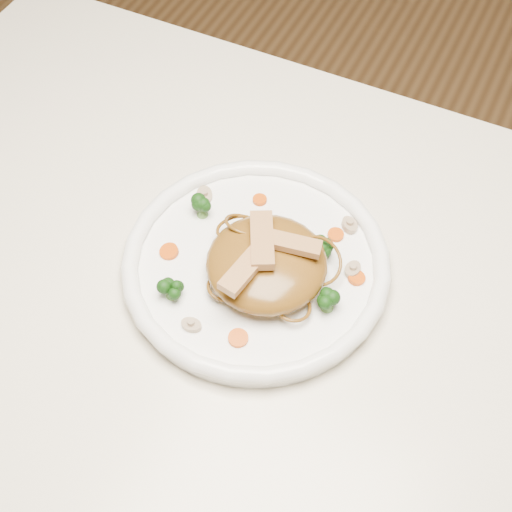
% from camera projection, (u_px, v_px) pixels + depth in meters
% --- Properties ---
extents(table, '(1.20, 0.80, 0.75)m').
position_uv_depth(table, '(265.00, 354.00, 0.89)').
color(table, beige).
rests_on(table, ground).
extents(plate, '(0.40, 0.40, 0.02)m').
position_uv_depth(plate, '(256.00, 267.00, 0.83)').
color(plate, white).
rests_on(plate, table).
extents(noodle_mound, '(0.16, 0.16, 0.04)m').
position_uv_depth(noodle_mound, '(267.00, 263.00, 0.80)').
color(noodle_mound, brown).
rests_on(noodle_mound, plate).
extents(chicken_a, '(0.07, 0.03, 0.01)m').
position_uv_depth(chicken_a, '(292.00, 244.00, 0.78)').
color(chicken_a, tan).
rests_on(chicken_a, noodle_mound).
extents(chicken_b, '(0.06, 0.08, 0.01)m').
position_uv_depth(chicken_b, '(262.00, 240.00, 0.78)').
color(chicken_b, tan).
rests_on(chicken_b, noodle_mound).
extents(chicken_c, '(0.03, 0.07, 0.01)m').
position_uv_depth(chicken_c, '(245.00, 269.00, 0.76)').
color(chicken_c, tan).
rests_on(chicken_c, noodle_mound).
extents(broccoli_0, '(0.04, 0.04, 0.03)m').
position_uv_depth(broccoli_0, '(324.00, 246.00, 0.82)').
color(broccoli_0, '#123F0D').
rests_on(broccoli_0, plate).
extents(broccoli_1, '(0.03, 0.03, 0.03)m').
position_uv_depth(broccoli_1, '(202.00, 205.00, 0.85)').
color(broccoli_1, '#123F0D').
rests_on(broccoli_1, plate).
extents(broccoli_2, '(0.03, 0.03, 0.03)m').
position_uv_depth(broccoli_2, '(171.00, 288.00, 0.79)').
color(broccoli_2, '#123F0D').
rests_on(broccoli_2, plate).
extents(broccoli_3, '(0.04, 0.04, 0.03)m').
position_uv_depth(broccoli_3, '(328.00, 300.00, 0.78)').
color(broccoli_3, '#123F0D').
rests_on(broccoli_3, plate).
extents(carrot_0, '(0.02, 0.02, 0.00)m').
position_uv_depth(carrot_0, '(336.00, 235.00, 0.85)').
color(carrot_0, '#C74C07').
rests_on(carrot_0, plate).
extents(carrot_1, '(0.02, 0.02, 0.00)m').
position_uv_depth(carrot_1, '(169.00, 252.00, 0.83)').
color(carrot_1, '#C74C07').
rests_on(carrot_1, plate).
extents(carrot_2, '(0.02, 0.02, 0.00)m').
position_uv_depth(carrot_2, '(357.00, 278.00, 0.81)').
color(carrot_2, '#C74C07').
rests_on(carrot_2, plate).
extents(carrot_3, '(0.02, 0.02, 0.00)m').
position_uv_depth(carrot_3, '(260.00, 200.00, 0.88)').
color(carrot_3, '#C74C07').
rests_on(carrot_3, plate).
extents(carrot_4, '(0.03, 0.03, 0.00)m').
position_uv_depth(carrot_4, '(238.00, 338.00, 0.77)').
color(carrot_4, '#C74C07').
rests_on(carrot_4, plate).
extents(mushroom_0, '(0.02, 0.02, 0.01)m').
position_uv_depth(mushroom_0, '(191.00, 325.00, 0.78)').
color(mushroom_0, '#BDB08E').
rests_on(mushroom_0, plate).
extents(mushroom_1, '(0.02, 0.02, 0.01)m').
position_uv_depth(mushroom_1, '(353.00, 270.00, 0.82)').
color(mushroom_1, '#BDB08E').
rests_on(mushroom_1, plate).
extents(mushroom_2, '(0.04, 0.04, 0.01)m').
position_uv_depth(mushroom_2, '(204.00, 196.00, 0.88)').
color(mushroom_2, '#BDB08E').
rests_on(mushroom_2, plate).
extents(mushroom_3, '(0.04, 0.04, 0.01)m').
position_uv_depth(mushroom_3, '(350.00, 225.00, 0.86)').
color(mushroom_3, '#BDB08E').
rests_on(mushroom_3, plate).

